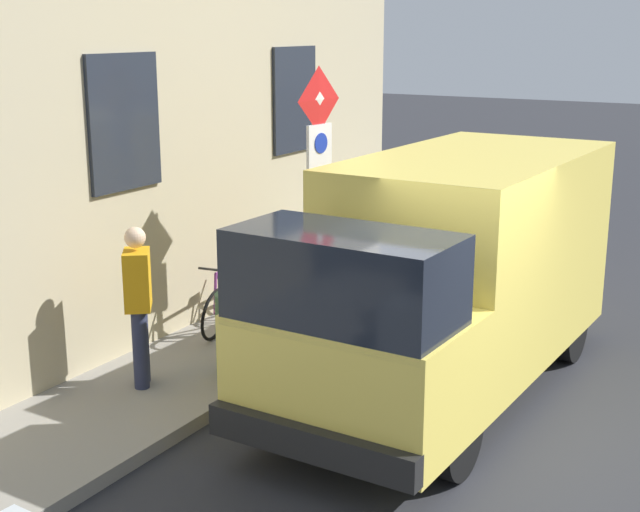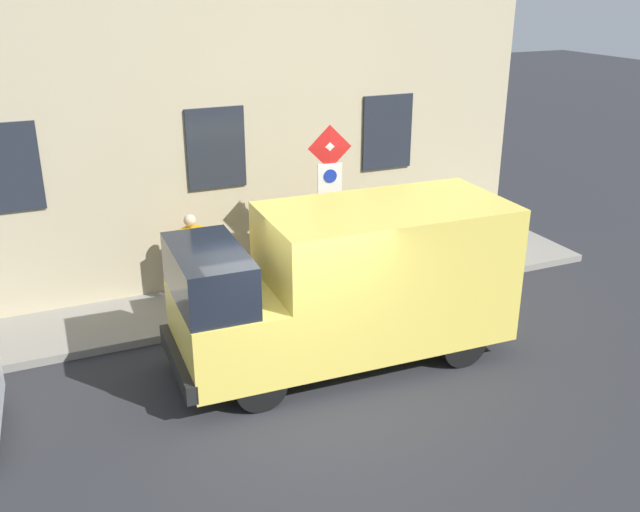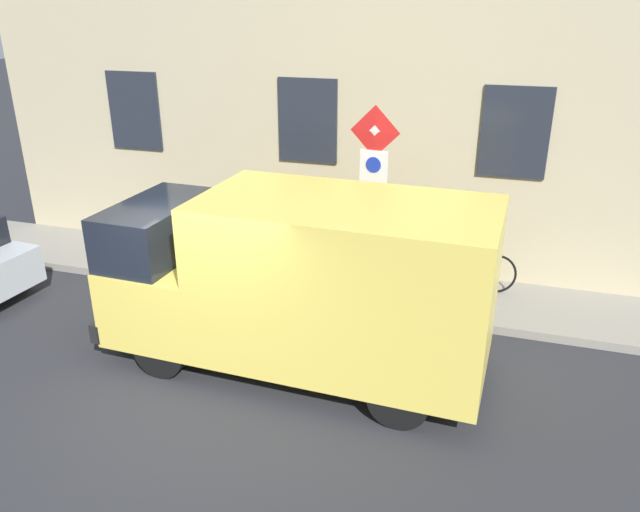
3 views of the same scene
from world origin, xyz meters
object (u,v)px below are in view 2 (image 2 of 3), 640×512
delivery_van (350,282)px  litter_bin (247,287)px  pedestrian (192,256)px  bicycle_green (373,250)px  bicycle_purple (292,264)px  bicycle_red (333,257)px  sign_post_stacked (329,189)px

delivery_van → litter_bin: 2.42m
pedestrian → bicycle_green: bearing=-124.1°
delivery_van → pedestrian: bearing=-54.2°
bicycle_green → bicycle_purple: size_ratio=1.01×
delivery_van → bicycle_purple: (2.94, -0.18, -0.82)m
delivery_van → bicycle_red: 3.24m
delivery_van → bicycle_purple: size_ratio=3.15×
delivery_van → bicycle_green: size_ratio=3.14×
bicycle_green → litter_bin: bearing=9.5°
litter_bin → pedestrian: bearing=49.8°
bicycle_purple → pedestrian: (-0.22, 2.01, 0.56)m
bicycle_red → pedestrian: pedestrian is taller
bicycle_green → delivery_van: bearing=49.1°
bicycle_red → bicycle_purple: same height
bicycle_green → pedestrian: bearing=-3.6°
bicycle_green → pedestrian: (-0.22, 3.80, 0.56)m
delivery_van → litter_bin: size_ratio=5.99×
sign_post_stacked → bicycle_purple: 2.05m
bicycle_purple → bicycle_red: bearing=171.7°
sign_post_stacked → bicycle_purple: (1.02, 0.33, -1.75)m
pedestrian → litter_bin: size_ratio=1.91×
bicycle_purple → litter_bin: (-0.89, 1.22, 0.08)m
bicycle_green → bicycle_purple: same height
delivery_van → pedestrian: (2.72, 1.82, -0.26)m
litter_bin → sign_post_stacked: bearing=-95.0°
sign_post_stacked → bicycle_green: size_ratio=1.83×
delivery_van → pedestrian: delivery_van is taller
bicycle_green → litter_bin: litter_bin is taller
bicycle_red → bicycle_green: bearing=174.7°
sign_post_stacked → delivery_van: sign_post_stacked is taller
pedestrian → bicycle_red: bearing=-123.1°
bicycle_green → bicycle_red: size_ratio=1.00×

